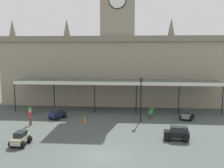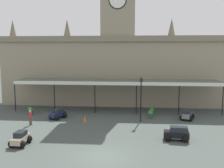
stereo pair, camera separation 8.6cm
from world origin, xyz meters
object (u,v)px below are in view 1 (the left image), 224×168
at_px(car_black_estate, 177,134).
at_px(traffic_cone, 85,119).
at_px(car_beige_sedan, 21,139).
at_px(planter_near_kerb, 150,115).
at_px(car_grey_sedan, 187,115).
at_px(car_navy_sedan, 58,114).
at_px(planter_by_canopy, 30,111).
at_px(pedestrian_beside_cars, 30,117).
at_px(victorian_lamppost, 141,94).
at_px(planter_forecourt_centre, 152,112).

bearing_deg(car_black_estate, traffic_cone, 150.82).
xyz_separation_m(car_beige_sedan, planter_near_kerb, (11.71, 9.60, -0.01)).
distance_m(car_black_estate, planter_near_kerb, 7.55).
distance_m(car_grey_sedan, traffic_cone, 11.98).
relative_size(car_black_estate, car_navy_sedan, 1.04).
distance_m(traffic_cone, planter_by_canopy, 8.00).
bearing_deg(planter_near_kerb, car_grey_sedan, -0.76).
bearing_deg(car_black_estate, pedestrian_beside_cars, 167.04).
xyz_separation_m(pedestrian_beside_cars, planter_by_canopy, (-1.89, 4.53, -0.42)).
distance_m(car_grey_sedan, pedestrian_beside_cars, 17.86).
relative_size(traffic_cone, planter_by_canopy, 0.70).
distance_m(car_beige_sedan, car_navy_sedan, 8.79).
relative_size(pedestrian_beside_cars, victorian_lamppost, 0.33).
xyz_separation_m(car_grey_sedan, planter_near_kerb, (-4.29, 0.06, -0.01)).
height_order(pedestrian_beside_cars, victorian_lamppost, victorian_lamppost).
distance_m(victorian_lamppost, planter_by_canopy, 14.25).
height_order(pedestrian_beside_cars, planter_forecourt_centre, pedestrian_beside_cars).
distance_m(traffic_cone, planter_forecourt_centre, 8.58).
relative_size(car_grey_sedan, planter_forecourt_centre, 2.32).
bearing_deg(car_grey_sedan, pedestrian_beside_cars, -167.75).
height_order(car_beige_sedan, planter_by_canopy, car_beige_sedan).
relative_size(car_navy_sedan, traffic_cone, 3.34).
height_order(car_beige_sedan, car_grey_sedan, same).
bearing_deg(victorian_lamppost, planter_forecourt_centre, 62.42).
height_order(traffic_cone, planter_by_canopy, planter_by_canopy).
xyz_separation_m(car_navy_sedan, planter_forecourt_centre, (11.30, 2.35, -0.01)).
bearing_deg(car_navy_sedan, car_grey_sedan, 2.95).
height_order(car_black_estate, planter_by_canopy, car_black_estate).
xyz_separation_m(car_black_estate, planter_by_canopy, (-16.93, 7.99, -0.07)).
relative_size(car_black_estate, planter_forecourt_centre, 2.44).
bearing_deg(car_grey_sedan, traffic_cone, -170.42).
bearing_deg(planter_by_canopy, victorian_lamppost, -8.23).
xyz_separation_m(car_grey_sedan, car_navy_sedan, (-15.31, -0.79, 0.00)).
distance_m(car_beige_sedan, car_grey_sedan, 18.63).
relative_size(car_black_estate, planter_near_kerb, 2.44).
xyz_separation_m(car_black_estate, planter_forecourt_centre, (-1.61, 8.81, -0.07)).
relative_size(victorian_lamppost, traffic_cone, 7.64).
relative_size(car_beige_sedan, planter_by_canopy, 2.16).
height_order(car_beige_sedan, pedestrian_beside_cars, pedestrian_beside_cars).
bearing_deg(planter_forecourt_centre, car_navy_sedan, -168.27).
bearing_deg(car_navy_sedan, planter_forecourt_centre, 11.73).
distance_m(pedestrian_beside_cars, planter_near_kerb, 13.71).
height_order(car_grey_sedan, planter_forecourt_centre, car_grey_sedan).
distance_m(planter_forecourt_centre, planter_near_kerb, 1.53).
xyz_separation_m(pedestrian_beside_cars, victorian_lamppost, (11.97, 2.53, 2.26)).
relative_size(car_beige_sedan, planter_forecourt_centre, 2.16).
height_order(car_black_estate, planter_near_kerb, car_black_estate).
height_order(car_grey_sedan, car_black_estate, car_black_estate).
xyz_separation_m(traffic_cone, planter_near_kerb, (7.53, 2.05, 0.15)).
relative_size(car_beige_sedan, traffic_cone, 3.08).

